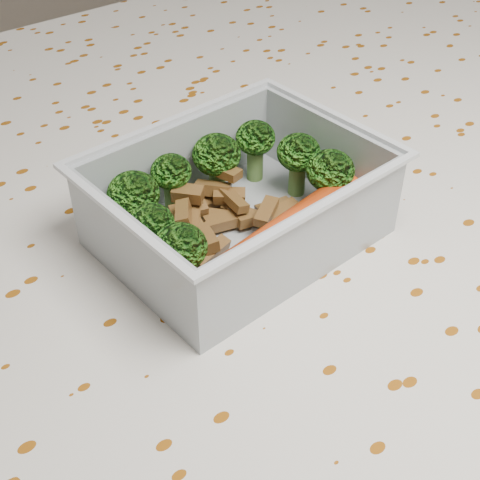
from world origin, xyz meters
TOP-DOWN VIEW (x-y plane):
  - dining_table at (0.00, 0.00)m, footprint 1.40×0.90m
  - tablecloth at (0.00, 0.00)m, footprint 1.46×0.96m
  - lunch_container at (0.03, 0.03)m, footprint 0.19×0.15m
  - broccoli_florets at (0.02, 0.05)m, footprint 0.16×0.10m
  - meat_pile at (0.02, 0.04)m, footprint 0.10×0.08m
  - sausage at (0.03, -0.01)m, footprint 0.16×0.04m

SIDE VIEW (x-z plane):
  - dining_table at x=0.00m, z-range 0.29..1.04m
  - tablecloth at x=0.00m, z-range 0.62..0.81m
  - meat_pile at x=0.02m, z-range 0.76..0.79m
  - lunch_container at x=0.03m, z-range 0.75..0.81m
  - sausage at x=0.03m, z-range 0.77..0.79m
  - broccoli_florets at x=0.02m, z-range 0.77..0.82m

